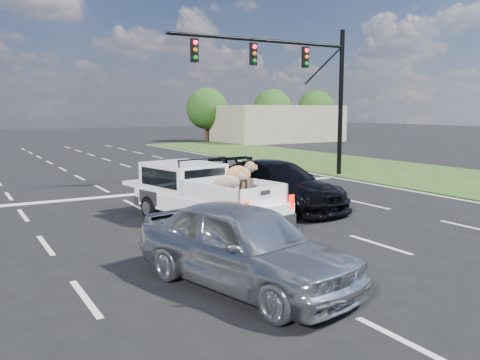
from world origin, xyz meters
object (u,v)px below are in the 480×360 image
object	(u,v)px
traffic_signal	(301,77)
pickup_truck	(204,193)
silver_sedan	(244,245)
black_coupe	(277,185)

from	to	relation	value
traffic_signal	pickup_truck	bearing A→B (deg)	-142.19
traffic_signal	pickup_truck	size ratio (longest dim) A/B	1.73
pickup_truck	silver_sedan	bearing A→B (deg)	-119.84
silver_sedan	black_coupe	world-z (taller)	silver_sedan
traffic_signal	silver_sedan	xyz separation A→B (m)	(-9.77, -11.38, -3.93)
pickup_truck	silver_sedan	distance (m)	5.35
traffic_signal	silver_sedan	world-z (taller)	traffic_signal
traffic_signal	black_coupe	world-z (taller)	traffic_signal
traffic_signal	black_coupe	distance (m)	8.36
silver_sedan	black_coupe	xyz separation A→B (m)	(4.77, 5.96, -0.02)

